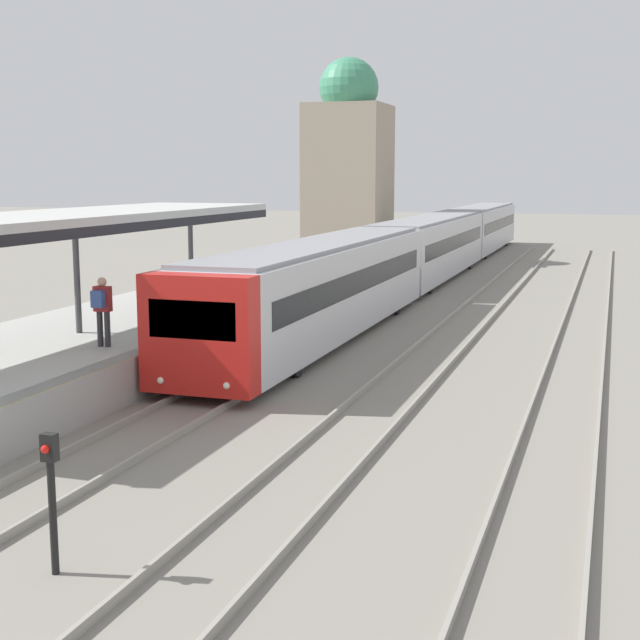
# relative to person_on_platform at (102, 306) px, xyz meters

# --- Properties ---
(platform_canopy) EXTENTS (4.00, 16.31, 3.12)m
(platform_canopy) POSITION_rel_person_on_platform_xyz_m (-1.60, 1.49, 2.00)
(platform_canopy) COLOR beige
(platform_canopy) RESTS_ON station_platform
(person_on_platform) EXTENTS (0.40, 0.40, 1.66)m
(person_on_platform) POSITION_rel_person_on_platform_xyz_m (0.00, 0.00, 0.00)
(person_on_platform) COLOR #2D2D33
(person_on_platform) RESTS_ON station_platform
(train_near) EXTENTS (2.70, 52.00, 3.06)m
(train_near) POSITION_rel_person_on_platform_xyz_m (2.80, 25.11, -0.33)
(train_near) COLOR red
(train_near) RESTS_ON ground_plane
(signal_post_near) EXTENTS (0.20, 0.21, 1.87)m
(signal_post_near) POSITION_rel_person_on_platform_xyz_m (4.82, -8.99, -0.87)
(signal_post_near) COLOR black
(signal_post_near) RESTS_ON ground_plane
(distant_domed_building) EXTENTS (4.51, 4.51, 11.89)m
(distant_domed_building) POSITION_rel_person_on_platform_xyz_m (-3.70, 32.98, 3.58)
(distant_domed_building) COLOR gray
(distant_domed_building) RESTS_ON ground_plane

